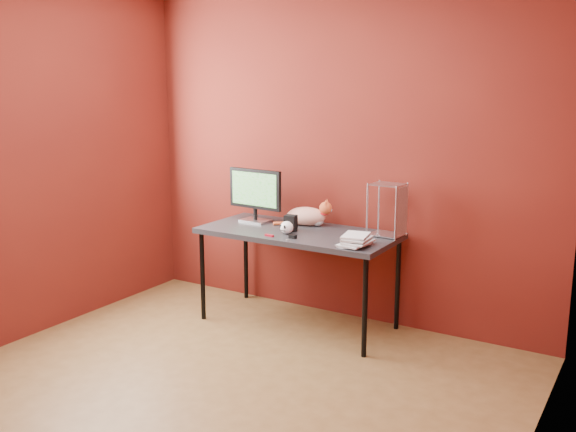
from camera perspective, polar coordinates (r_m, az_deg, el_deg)
The scene contains 11 objects.
room at distance 3.56m, azimuth -8.09°, elevation 5.01°, with size 3.52×3.52×2.61m.
desk at distance 4.90m, azimuth 0.92°, elevation -1.88°, with size 1.50×0.70×0.75m.
monitor at distance 5.15m, azimuth -2.94°, elevation 2.09°, with size 0.50×0.18×0.43m.
cat at distance 5.05m, azimuth 1.67°, elevation 0.00°, with size 0.43×0.27×0.22m.
skull_mug at distance 4.77m, azimuth -0.12°, elevation -1.02°, with size 0.10×0.10×0.09m.
speaker at distance 4.86m, azimuth 0.24°, elevation -0.68°, with size 0.11×0.11×0.12m.
book_stack at distance 4.41m, azimuth 5.29°, elevation 3.20°, with size 0.21×0.26×0.91m.
wire_rack at distance 4.74m, azimuth 8.80°, elevation 0.57°, with size 0.24×0.20×0.39m.
pocket_knife at distance 4.70m, azimuth -1.67°, elevation -1.74°, with size 0.07×0.02×0.01m, color maroon.
black_gadget at distance 4.64m, azimuth 0.42°, elevation -1.85°, with size 0.06×0.03×0.03m, color black.
washer at distance 4.60m, azimuth 0.03°, elevation -2.12°, with size 0.04×0.04×0.00m, color #ABABB0.
Camera 1 is at (2.23, -2.74, 1.86)m, focal length 40.00 mm.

